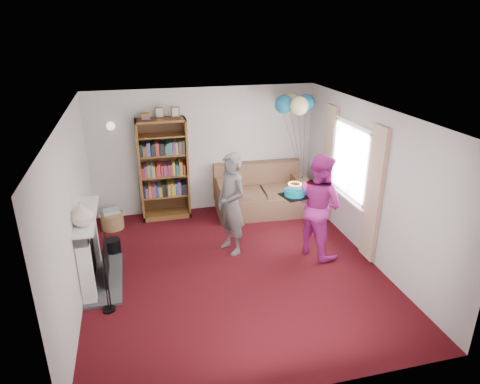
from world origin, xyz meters
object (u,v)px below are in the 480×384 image
object	(u,v)px
person_magenta	(319,205)
birthday_cake	(295,192)
sofa	(261,194)
bookcase	(164,170)
person_striped	(231,204)

from	to	relation	value
person_magenta	birthday_cake	bearing A→B (deg)	62.05
birthday_cake	person_magenta	bearing A→B (deg)	-3.13
sofa	person_magenta	world-z (taller)	person_magenta
bookcase	sofa	world-z (taller)	bookcase
sofa	person_striped	distance (m)	1.82
sofa	birthday_cake	size ratio (longest dim) A/B	4.66
sofa	person_magenta	xyz separation A→B (m)	(0.42, -1.88, 0.52)
bookcase	person_striped	distance (m)	1.95
person_magenta	bookcase	bearing A→B (deg)	23.13
person_striped	person_magenta	size ratio (longest dim) A/B	0.99
bookcase	person_magenta	size ratio (longest dim) A/B	1.25
person_striped	person_magenta	bearing A→B (deg)	50.47
person_striped	birthday_cake	world-z (taller)	person_striped
bookcase	person_magenta	xyz separation A→B (m)	(2.33, -2.10, -0.10)
person_magenta	birthday_cake	xyz separation A→B (m)	(-0.42, 0.02, 0.26)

